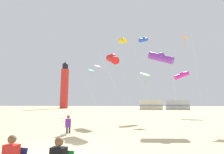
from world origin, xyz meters
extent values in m
sphere|color=brown|center=(0.00, -2.05, 1.06)|extent=(0.20, 0.20, 0.20)
sphere|color=brown|center=(1.24, -2.21, 1.06)|extent=(0.20, 0.20, 0.20)
cube|color=#722D99|center=(-1.02, 4.83, 0.68)|extent=(0.39, 0.30, 0.52)
sphere|color=brown|center=(-1.02, 4.83, 1.06)|extent=(0.20, 0.20, 0.20)
cylinder|color=#2D2D38|center=(-0.99, 5.03, 0.44)|extent=(0.22, 0.38, 0.13)
cylinder|color=#2D2D38|center=(-1.03, 5.18, 0.21)|extent=(0.11, 0.11, 0.42)
cylinder|color=#2D2D38|center=(-1.14, 4.99, 0.44)|extent=(0.22, 0.38, 0.13)
cylinder|color=#2D2D38|center=(-1.19, 5.14, 0.21)|extent=(0.11, 0.11, 0.42)
cylinder|color=silver|center=(-2.70, 19.52, 3.88)|extent=(2.64, 1.13, 7.76)
cube|color=#E54C8C|center=(-2.15, 20.83, 7.75)|extent=(1.22, 1.22, 0.40)
cylinder|color=#E54C8C|center=(-2.15, 20.83, 7.10)|extent=(0.04, 0.04, 1.10)
cylinder|color=silver|center=(-3.64, 22.59, 3.86)|extent=(3.19, 0.54, 7.73)
cube|color=#1EB2D1|center=(-3.90, 24.18, 7.72)|extent=(1.22, 1.22, 0.40)
cylinder|color=#1EB2D1|center=(-3.90, 24.18, 7.07)|extent=(0.04, 0.04, 1.10)
cylinder|color=silver|center=(10.12, 22.22, 3.15)|extent=(0.69, 2.31, 6.30)
cylinder|color=#D826A5|center=(11.27, 22.56, 6.29)|extent=(2.59, 1.38, 1.48)
sphere|color=#D826A5|center=(11.27, 22.56, 6.44)|extent=(0.76, 0.76, 0.76)
cylinder|color=silver|center=(2.30, 18.49, 5.65)|extent=(2.14, 0.75, 11.30)
cylinder|color=yellow|center=(1.94, 19.56, 11.30)|extent=(1.48, 2.59, 1.48)
sphere|color=yellow|center=(1.94, 19.56, 11.45)|extent=(0.76, 0.76, 0.76)
cylinder|color=silver|center=(7.01, 10.33, 3.12)|extent=(0.79, 2.11, 6.24)
cylinder|color=purple|center=(5.96, 10.72, 6.24)|extent=(2.58, 1.53, 1.48)
sphere|color=purple|center=(5.96, 10.72, 6.39)|extent=(0.76, 0.76, 0.76)
cylinder|color=silver|center=(1.85, 8.66, 3.04)|extent=(2.96, 1.16, 6.09)
cylinder|color=red|center=(1.28, 10.14, 6.09)|extent=(1.55, 2.58, 1.48)
sphere|color=red|center=(1.28, 10.14, 6.24)|extent=(0.76, 0.76, 0.76)
cylinder|color=silver|center=(4.70, 22.95, 6.52)|extent=(2.45, 1.63, 13.03)
cylinder|color=blue|center=(5.51, 24.16, 13.03)|extent=(1.96, 2.47, 1.48)
sphere|color=blue|center=(5.51, 24.16, 13.18)|extent=(0.76, 0.76, 0.76)
cylinder|color=silver|center=(4.78, 11.79, 2.52)|extent=(2.55, 0.33, 5.04)
cube|color=#72D12D|center=(4.62, 13.06, 5.03)|extent=(1.22, 1.22, 0.40)
cylinder|color=#72D12D|center=(4.62, 13.06, 4.38)|extent=(0.04, 0.04, 1.10)
cylinder|color=silver|center=(10.68, 14.50, 4.97)|extent=(1.53, 1.95, 9.95)
cube|color=orange|center=(9.71, 15.25, 9.95)|extent=(1.22, 1.22, 0.40)
cylinder|color=orange|center=(9.71, 15.25, 9.30)|extent=(0.04, 0.04, 1.10)
cylinder|color=red|center=(-20.15, 54.53, 7.00)|extent=(2.80, 2.80, 14.00)
cylinder|color=black|center=(-20.15, 54.53, 14.90)|extent=(2.00, 2.00, 1.80)
cone|color=black|center=(-20.15, 54.53, 16.30)|extent=(2.20, 2.20, 1.00)
cube|color=beige|center=(9.08, 46.28, 1.40)|extent=(6.49, 2.55, 2.80)
cube|color=#4C608C|center=(9.08, 46.28, 1.26)|extent=(6.53, 2.60, 0.24)
cube|color=#B7BABF|center=(16.71, 46.94, 1.40)|extent=(6.55, 2.77, 2.80)
cube|color=#4C608C|center=(16.71, 46.94, 1.26)|extent=(6.60, 2.81, 0.24)
camera|label=1|loc=(2.83, -6.22, 1.93)|focal=28.22mm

